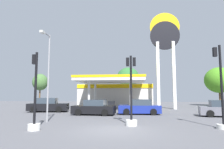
{
  "coord_description": "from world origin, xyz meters",
  "views": [
    {
      "loc": [
        1.09,
        -11.3,
        2.0
      ],
      "look_at": [
        -1.36,
        10.92,
        4.27
      ],
      "focal_mm": 31.61,
      "sensor_mm": 36.0,
      "label": 1
    }
  ],
  "objects": [
    {
      "name": "tree_2",
      "position": [
        15.82,
        24.61,
        4.49
      ],
      "size": [
        4.78,
        4.78,
        6.72
      ],
      "color": "brown",
      "rests_on": "ground"
    },
    {
      "name": "traffic_signal_2",
      "position": [
        6.26,
        1.08,
        1.42
      ],
      "size": [
        0.8,
        0.8,
        4.98
      ],
      "color": "silver",
      "rests_on": "ground"
    },
    {
      "name": "car_1",
      "position": [
        -8.81,
        10.88,
        0.73
      ],
      "size": [
        4.74,
        2.61,
        1.61
      ],
      "color": "black",
      "rests_on": "ground"
    },
    {
      "name": "car_0",
      "position": [
        9.18,
        7.76,
        0.68
      ],
      "size": [
        4.41,
        2.49,
        1.49
      ],
      "color": "black",
      "rests_on": "ground"
    },
    {
      "name": "gas_station",
      "position": [
        -1.96,
        22.02,
        2.12
      ],
      "size": [
        12.04,
        14.59,
        4.37
      ],
      "color": "beige",
      "rests_on": "ground"
    },
    {
      "name": "tree_1",
      "position": [
        0.08,
        24.83,
        5.19
      ],
      "size": [
        4.02,
        4.02,
        6.94
      ],
      "color": "brown",
      "rests_on": "ground"
    },
    {
      "name": "traffic_signal_0",
      "position": [
        -4.51,
        -0.56,
        1.27
      ],
      "size": [
        0.69,
        0.7,
        4.44
      ],
      "color": "silver",
      "rests_on": "ground"
    },
    {
      "name": "ground_plane",
      "position": [
        0.0,
        0.0,
        0.0
      ],
      "size": [
        90.0,
        90.0,
        0.0
      ],
      "primitive_type": "plane",
      "color": "#56565B",
      "rests_on": "ground"
    },
    {
      "name": "tree_0",
      "position": [
        -17.24,
        25.69,
        4.41
      ],
      "size": [
        2.98,
        2.98,
        6.06
      ],
      "color": "brown",
      "rests_on": "ground"
    },
    {
      "name": "car_3",
      "position": [
        -2.82,
        8.02,
        0.68
      ],
      "size": [
        4.28,
        2.13,
        1.49
      ],
      "color": "black",
      "rests_on": "ground"
    },
    {
      "name": "corner_streetlamp",
      "position": [
        -5.2,
        2.44,
        3.94
      ],
      "size": [
        0.24,
        1.48,
        6.49
      ],
      "color": "gray",
      "rests_on": "ground"
    },
    {
      "name": "car_2",
      "position": [
        1.65,
        9.15,
        0.69
      ],
      "size": [
        4.31,
        2.09,
        1.51
      ],
      "color": "black",
      "rests_on": "ground"
    },
    {
      "name": "station_pole_sign",
      "position": [
        5.6,
        16.83,
        8.82
      ],
      "size": [
        4.16,
        0.56,
        13.74
      ],
      "color": "white",
      "rests_on": "ground"
    },
    {
      "name": "traffic_signal_1",
      "position": [
        0.92,
        1.68,
        1.47
      ],
      "size": [
        0.74,
        0.74,
        4.56
      ],
      "color": "silver",
      "rests_on": "ground"
    }
  ]
}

